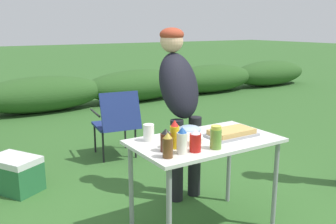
{
  "coord_description": "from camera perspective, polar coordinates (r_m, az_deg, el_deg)",
  "views": [
    {
      "loc": [
        -1.66,
        -2.12,
        1.57
      ],
      "look_at": [
        -0.09,
        0.37,
        0.89
      ],
      "focal_mm": 40.0,
      "sensor_mm": 36.0,
      "label": 1
    }
  ],
  "objects": [
    {
      "name": "beer_bottle",
      "position": [
        2.4,
        -0.04,
        -5.16
      ],
      "size": [
        0.07,
        0.07,
        0.17
      ],
      "color": "brown",
      "rests_on": "folding_table"
    },
    {
      "name": "ketchup_bottle",
      "position": [
        2.52,
        4.18,
        -4.4
      ],
      "size": [
        0.08,
        0.08,
        0.16
      ],
      "color": "red",
      "rests_on": "folding_table"
    },
    {
      "name": "standing_person_in_gray_fleece",
      "position": [
        3.39,
        1.73,
        2.72
      ],
      "size": [
        0.38,
        0.49,
        1.56
      ],
      "rotation": [
        0.0,
        0.0,
        0.03
      ],
      "color": "black",
      "rests_on": "ground"
    },
    {
      "name": "plate_stack",
      "position": [
        2.73,
        2.88,
        -4.21
      ],
      "size": [
        0.23,
        0.23,
        0.04
      ],
      "primitive_type": "cylinder",
      "color": "white",
      "rests_on": "folding_table"
    },
    {
      "name": "paper_cup_stack",
      "position": [
        2.76,
        -2.96,
        -3.16
      ],
      "size": [
        0.08,
        0.08,
        0.13
      ],
      "primitive_type": "cylinder",
      "color": "white",
      "rests_on": "folding_table"
    },
    {
      "name": "mixing_bowl",
      "position": [
        2.95,
        3.27,
        -2.68
      ],
      "size": [
        0.18,
        0.18,
        0.06
      ],
      "primitive_type": "ellipsoid",
      "color": "#99B2CC",
      "rests_on": "folding_table"
    },
    {
      "name": "relish_jar",
      "position": [
        2.6,
        7.3,
        -3.87
      ],
      "size": [
        0.08,
        0.08,
        0.16
      ],
      "color": "olive",
      "rests_on": "folding_table"
    },
    {
      "name": "camp_chair_green_behind_table",
      "position": [
        4.5,
        -7.82,
        -1.29
      ],
      "size": [
        0.54,
        0.65,
        0.83
      ],
      "rotation": [
        0.0,
        0.0,
        -0.13
      ],
      "color": "navy",
      "rests_on": "ground"
    },
    {
      "name": "folding_table",
      "position": [
        2.84,
        5.63,
        -5.66
      ],
      "size": [
        1.1,
        0.64,
        0.74
      ],
      "color": "silver",
      "rests_on": "ground"
    },
    {
      "name": "cooler_box",
      "position": [
        3.96,
        -22.32,
        -8.7
      ],
      "size": [
        0.52,
        0.58,
        0.34
      ],
      "rotation": [
        0.0,
        0.0,
        5.25
      ],
      "color": "#286B3D",
      "rests_on": "ground"
    },
    {
      "name": "bbq_sauce_bottle",
      "position": [
        2.52,
        -0.34,
        -4.37
      ],
      "size": [
        0.07,
        0.07,
        0.16
      ],
      "color": "#562314",
      "rests_on": "folding_table"
    },
    {
      "name": "mayo_bottle",
      "position": [
        2.48,
        2.17,
        -4.43
      ],
      "size": [
        0.07,
        0.07,
        0.18
      ],
      "color": "silver",
      "rests_on": "folding_table"
    },
    {
      "name": "food_tray",
      "position": [
        2.92,
        9.66,
        -3.17
      ],
      "size": [
        0.39,
        0.22,
        0.06
      ],
      "color": "#9E9EA3",
      "rests_on": "folding_table"
    },
    {
      "name": "mustard_bottle",
      "position": [
        2.58,
        1.02,
        -3.5
      ],
      "size": [
        0.07,
        0.07,
        0.2
      ],
      "color": "yellow",
      "rests_on": "folding_table"
    },
    {
      "name": "shrub_hedge",
      "position": [
        7.33,
        -18.64,
        2.6
      ],
      "size": [
        14.4,
        0.9,
        0.67
      ],
      "color": "#2D5623",
      "rests_on": "ground"
    }
  ]
}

